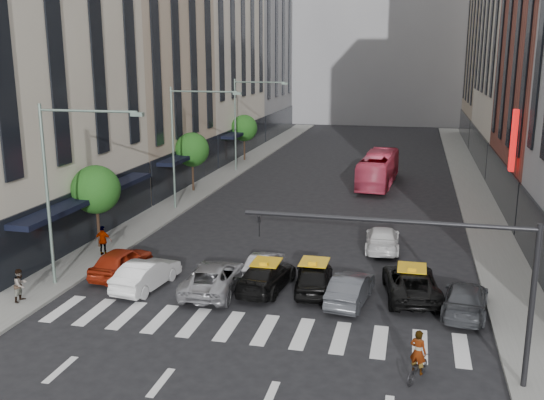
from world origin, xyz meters
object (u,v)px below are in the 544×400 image
Objects in this scene: streetlamp_mid at (185,132)px; car_red at (121,262)px; car_white_front at (147,274)px; motorcycle at (417,368)px; streetlamp_near at (63,172)px; taxi_left at (266,276)px; pedestrian_far at (103,241)px; taxi_center at (314,277)px; bus at (378,169)px; pedestrian_near at (21,285)px; streetlamp_far at (244,113)px.

streetlamp_mid is 14.84m from car_red.
car_white_front reaches higher than motorcycle.
streetlamp_near reaches higher than motorcycle.
streetlamp_near is 5.38× the size of motorcycle.
pedestrian_far is (-10.29, 2.59, 0.31)m from taxi_left.
taxi_center is 2.58× the size of pedestrian_far.
pedestrian_far is at bearing -17.27° from taxi_center.
pedestrian_far is at bearing -5.58° from motorcycle.
taxi_center is (11.94, -13.74, -5.15)m from streetlamp_mid.
bus is 33.96m from pedestrian_near.
motorcycle is at bearing 99.93° from bus.
streetlamp_near is at bearing 56.67° from car_red.
streetlamp_near is at bearing 93.44° from pedestrian_far.
streetlamp_near is 32.00m from streetlamp_far.
taxi_center is 2.83× the size of pedestrian_near.
car_red is 5.38m from pedestrian_near.
bus is (13.41, 12.26, -4.42)m from streetlamp_mid.
streetlamp_mid is 5.38× the size of motorcycle.
car_white_front is at bearing 3.16° from taxi_center.
pedestrian_far reaches higher than car_white_front.
streetlamp_near reaches higher than taxi_center.
bus is 6.79× the size of pedestrian_near.
bus reaches higher than taxi_center.
streetlamp_mid reaches higher than motorcycle.
taxi_center is at bearing -162.53° from car_white_front.
streetlamp_far is 14.61m from bus.
bus is 33.63m from motorcycle.
taxi_left is 10.25m from motorcycle.
motorcycle is (13.21, -5.97, -0.29)m from car_white_front.
taxi_center reaches higher than motorcycle.
pedestrian_near is (-13.09, -4.67, 0.18)m from taxi_center.
bus is (11.77, 26.09, 0.73)m from car_red.
streetlamp_near is at bearing -90.00° from streetlamp_far.
taxi_left is 2.37m from taxi_center.
streetlamp_mid is 19.11m from pedestrian_near.
streetlamp_far is at bearing 90.00° from streetlamp_near.
streetlamp_mid is at bearing 46.39° from bus.
pedestrian_far is (0.44, 7.00, 0.08)m from pedestrian_near.
car_red is 2.63× the size of motorcycle.
pedestrian_far is (-12.65, 2.33, 0.26)m from taxi_center.
car_red is at bearing 69.66° from bus.
streetlamp_far is 27.86m from pedestrian_far.
car_white_front is at bearing 12.22° from streetlamp_near.
streetlamp_far is 0.84× the size of bus.
streetlamp_far is at bearing 90.00° from streetlamp_mid.
taxi_left is 2.80× the size of pedestrian_far.
bus reaches higher than motorcycle.
bus is 6.18× the size of pedestrian_far.
pedestrian_far reaches higher than motorcycle.
pedestrian_near is (-14.56, -30.68, -0.55)m from bus.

